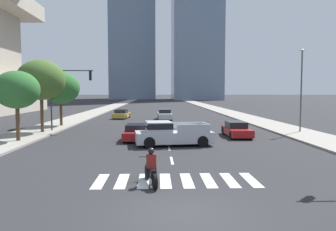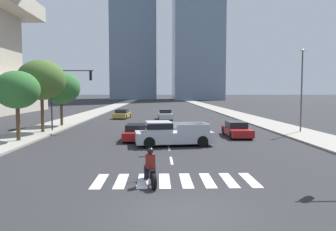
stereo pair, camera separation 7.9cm
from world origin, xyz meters
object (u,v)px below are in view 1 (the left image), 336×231
sedan_gold_0 (122,114)px  traffic_signal_far (66,87)px  pickup_truck (170,134)px  sedan_silver_2 (165,115)px  street_tree_nearest (17,90)px  sedan_red_3 (236,130)px  sedan_red_1 (137,132)px  motorcycle_lead (151,170)px  street_tree_third (60,88)px  street_tree_second (41,80)px  street_lamp_east (301,84)px

sedan_gold_0 → traffic_signal_far: 15.86m
traffic_signal_far → pickup_truck: bearing=-41.5°
sedan_silver_2 → street_tree_nearest: (-11.19, -19.70, 3.21)m
sedan_red_3 → traffic_signal_far: size_ratio=0.76×
sedan_red_1 → traffic_signal_far: size_ratio=0.82×
sedan_gold_0 → motorcycle_lead: bearing=-166.2°
sedan_gold_0 → sedan_red_3: bearing=-143.0°
motorcycle_lead → street_tree_third: bearing=12.0°
motorcycle_lead → traffic_signal_far: size_ratio=0.36×
sedan_silver_2 → traffic_signal_far: traffic_signal_far is taller
motorcycle_lead → sedan_gold_0: 32.99m
pickup_truck → traffic_signal_far: size_ratio=0.93×
sedan_gold_0 → street_tree_second: street_tree_second is taller
street_tree_nearest → traffic_signal_far: bearing=74.1°
pickup_truck → sedan_red_3: 7.18m
street_tree_second → street_lamp_east: bearing=-1.0°
sedan_red_1 → street_tree_second: bearing=68.0°
street_tree_second → motorcycle_lead: bearing=-58.7°
sedan_red_1 → street_tree_third: (-8.57, 9.58, 3.56)m
sedan_silver_2 → street_lamp_east: size_ratio=0.63×
sedan_red_1 → sedan_silver_2: 18.65m
street_tree_nearest → street_tree_third: size_ratio=0.90×
traffic_signal_far → street_tree_nearest: (-1.82, -6.41, -0.33)m
sedan_gold_0 → street_lamp_east: 24.75m
street_lamp_east → sedan_silver_2: bearing=128.1°
street_tree_third → sedan_gold_0: bearing=63.8°
sedan_gold_0 → sedan_silver_2: 6.21m
sedan_silver_2 → street_lamp_east: (11.79, -15.05, 3.77)m
sedan_red_1 → street_lamp_east: bearing=-74.6°
sedan_gold_0 → street_lamp_east: bearing=-127.8°
sedan_gold_0 → street_tree_nearest: size_ratio=0.90×
sedan_red_1 → sedan_silver_2: size_ratio=1.05×
pickup_truck → sedan_silver_2: pickup_truck is taller
sedan_red_1 → street_tree_nearest: 9.26m
sedan_silver_2 → sedan_red_3: (5.54, -17.07, -0.05)m
sedan_red_3 → street_tree_nearest: bearing=-80.9°
street_lamp_east → motorcycle_lead: bearing=-129.6°
sedan_red_1 → sedan_red_3: size_ratio=1.08×
sedan_red_3 → street_tree_second: 17.41m
street_tree_third → street_tree_nearest: bearing=-90.0°
sedan_silver_2 → street_tree_nearest: size_ratio=0.91×
traffic_signal_far → street_tree_nearest: traffic_signal_far is taller
motorcycle_lead → sedan_gold_0: motorcycle_lead is taller
motorcycle_lead → street_lamp_east: 20.89m
sedan_silver_2 → street_tree_second: 18.88m
pickup_truck → street_tree_second: bearing=-38.4°
sedan_gold_0 → sedan_red_3: 22.07m
traffic_signal_far → street_tree_third: 4.77m
sedan_gold_0 → street_lamp_east: size_ratio=0.63×
pickup_truck → street_tree_third: size_ratio=0.96×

